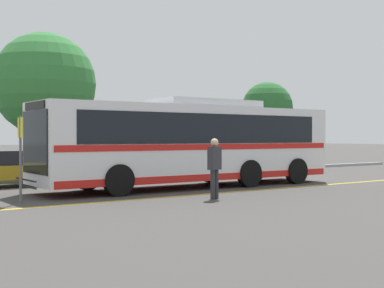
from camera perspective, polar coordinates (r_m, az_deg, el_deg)
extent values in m
plane|color=#423F3D|center=(19.88, -1.09, -4.55)|extent=(220.00, 220.00, 0.00)
cube|color=gold|center=(17.88, 4.12, -5.14)|extent=(31.61, 0.20, 0.01)
cube|color=#99999E|center=(24.65, -8.04, -3.36)|extent=(39.61, 0.36, 0.15)
cube|color=white|center=(19.53, 0.00, 0.14)|extent=(11.64, 2.58, 2.62)
cube|color=black|center=(19.53, 0.00, 1.62)|extent=(10.01, 2.61, 1.03)
cube|color=red|center=(19.53, 0.00, -0.25)|extent=(11.40, 2.62, 0.20)
cube|color=red|center=(19.58, 0.00, -3.34)|extent=(11.40, 2.61, 0.24)
cube|color=black|center=(16.88, -16.43, 0.20)|extent=(0.06, 2.17, 1.93)
cube|color=black|center=(16.91, -16.44, 3.96)|extent=(0.06, 1.73, 0.24)
cube|color=silver|center=(19.91, 1.37, 4.31)|extent=(4.08, 2.01, 0.27)
cube|color=black|center=(16.84, -17.32, -3.67)|extent=(0.06, 1.85, 0.04)
cube|color=black|center=(16.86, -17.32, -4.34)|extent=(0.06, 1.85, 0.04)
cylinder|color=black|center=(16.71, -7.83, -3.85)|extent=(1.00, 0.29, 1.00)
cylinder|color=black|center=(18.84, -11.12, -3.33)|extent=(1.00, 0.29, 1.00)
cylinder|color=black|center=(19.72, 6.14, -3.14)|extent=(1.00, 0.29, 1.00)
cylinder|color=black|center=(21.55, 2.00, -2.81)|extent=(1.00, 0.29, 1.00)
cylinder|color=black|center=(21.40, 11.07, -2.85)|extent=(1.00, 0.29, 1.00)
cylinder|color=black|center=(23.10, 6.84, -2.58)|extent=(1.00, 0.29, 1.00)
cube|color=olive|center=(20.95, -19.17, -2.79)|extent=(4.53, 2.10, 0.51)
cube|color=black|center=(20.97, -18.89, -1.37)|extent=(1.96, 1.70, 0.52)
cylinder|color=black|center=(20.72, -14.79, -3.53)|extent=(0.61, 0.24, 0.60)
cylinder|color=black|center=(22.26, -16.63, -3.24)|extent=(0.61, 0.24, 0.60)
cube|color=black|center=(23.13, -5.47, -2.40)|extent=(4.65, 2.00, 0.53)
cube|color=black|center=(23.17, -5.23, -1.14)|extent=(2.00, 1.63, 0.49)
cylinder|color=black|center=(21.70, -7.38, -3.32)|extent=(0.61, 0.24, 0.60)
cylinder|color=black|center=(23.10, -9.51, -3.08)|extent=(0.61, 0.24, 0.60)
cylinder|color=black|center=(23.31, -1.46, -3.03)|extent=(0.61, 0.24, 0.60)
cylinder|color=black|center=(24.61, -3.78, -2.83)|extent=(0.61, 0.24, 0.60)
cylinder|color=#2D2D33|center=(15.80, 2.23, -4.34)|extent=(0.14, 0.14, 0.87)
cylinder|color=#2D2D33|center=(15.93, 2.60, -4.30)|extent=(0.14, 0.14, 0.87)
cube|color=#333338|center=(15.81, 2.42, -1.51)|extent=(0.46, 0.32, 0.69)
sphere|color=beige|center=(15.80, 2.42, 0.17)|extent=(0.24, 0.24, 0.24)
cylinder|color=#59595E|center=(15.48, -17.83, -1.59)|extent=(0.07, 0.07, 2.43)
cube|color=yellow|center=(15.47, -17.84, 1.68)|extent=(0.03, 0.40, 0.56)
cylinder|color=#513823|center=(26.73, -15.46, -0.49)|extent=(0.28, 0.28, 2.54)
sphere|color=#337A38|center=(26.85, -15.48, 6.19)|extent=(4.94, 4.94, 4.94)
cylinder|color=#513823|center=(35.76, 8.03, -0.17)|extent=(0.28, 0.28, 2.54)
sphere|color=#28662D|center=(35.81, 8.03, 3.88)|extent=(3.36, 3.36, 3.36)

